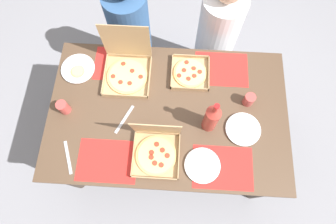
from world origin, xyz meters
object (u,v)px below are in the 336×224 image
(pizza_box_center, at_px, (127,69))
(plate_far_left, at_px, (78,69))
(pizza_box_corner_left, at_px, (190,73))
(cup_clear_right, at_px, (63,107))
(plate_near_right, at_px, (202,165))
(soda_bottle, at_px, (212,118))
(diner_right_seat, at_px, (216,38))
(plate_near_left, at_px, (243,129))
(cup_dark, at_px, (249,100))
(diner_left_seat, at_px, (131,34))
(pizza_box_edge_far, at_px, (156,150))

(pizza_box_center, distance_m, plate_far_left, 0.34)
(pizza_box_corner_left, height_order, cup_clear_right, cup_clear_right)
(plate_near_right, bearing_deg, soda_bottle, 82.27)
(pizza_box_corner_left, relative_size, diner_right_seat, 0.23)
(soda_bottle, bearing_deg, pizza_box_center, 147.96)
(pizza_box_center, bearing_deg, cup_clear_right, -141.31)
(plate_near_left, xyz_separation_m, diner_right_seat, (-0.13, 0.84, -0.23))
(cup_dark, relative_size, diner_left_seat, 0.08)
(pizza_box_center, distance_m, diner_left_seat, 0.55)
(cup_dark, bearing_deg, plate_far_left, 171.35)
(pizza_box_center, height_order, soda_bottle, pizza_box_center)
(plate_far_left, xyz_separation_m, cup_clear_right, (-0.03, -0.30, 0.04))
(cup_dark, height_order, diner_left_seat, diner_left_seat)
(pizza_box_center, bearing_deg, pizza_box_edge_far, -66.30)
(diner_left_seat, bearing_deg, cup_dark, -36.95)
(pizza_box_center, xyz_separation_m, soda_bottle, (0.55, -0.34, 0.08))
(pizza_box_edge_far, xyz_separation_m, diner_left_seat, (-0.29, 1.00, -0.27))
(pizza_box_center, xyz_separation_m, plate_far_left, (-0.34, 0.00, -0.04))
(cup_clear_right, relative_size, diner_right_seat, 0.08)
(soda_bottle, xyz_separation_m, diner_right_seat, (0.09, 0.82, -0.35))
(pizza_box_center, xyz_separation_m, diner_right_seat, (0.64, 0.47, -0.27))
(plate_far_left, bearing_deg, pizza_box_corner_left, 1.06)
(pizza_box_edge_far, relative_size, cup_dark, 3.61)
(plate_near_right, xyz_separation_m, diner_right_seat, (0.12, 1.08, -0.23))
(plate_near_right, xyz_separation_m, plate_far_left, (-0.85, 0.60, 0.00))
(pizza_box_corner_left, height_order, pizza_box_edge_far, pizza_box_edge_far)
(soda_bottle, bearing_deg, diner_left_seat, 126.66)
(pizza_box_center, height_order, plate_near_right, pizza_box_center)
(pizza_box_corner_left, bearing_deg, pizza_box_edge_far, -108.95)
(cup_dark, height_order, diner_right_seat, diner_right_seat)
(pizza_box_center, relative_size, plate_near_right, 1.61)
(pizza_box_center, distance_m, pizza_box_corner_left, 0.42)
(cup_dark, xyz_separation_m, diner_right_seat, (-0.16, 0.65, -0.27))
(pizza_box_edge_far, relative_size, plate_near_left, 1.42)
(plate_far_left, height_order, diner_left_seat, diner_left_seat)
(pizza_box_edge_far, bearing_deg, cup_clear_right, 158.61)
(cup_dark, bearing_deg, pizza_box_center, 167.76)
(cup_dark, bearing_deg, plate_near_right, -123.75)
(pizza_box_edge_far, relative_size, cup_clear_right, 3.33)
(pizza_box_center, xyz_separation_m, cup_clear_right, (-0.37, -0.30, -0.01))
(pizza_box_center, height_order, diner_right_seat, diner_right_seat)
(plate_near_right, xyz_separation_m, cup_clear_right, (-0.88, 0.31, 0.04))
(pizza_box_corner_left, relative_size, pizza_box_edge_far, 0.81)
(cup_clear_right, relative_size, diner_left_seat, 0.08)
(plate_near_right, xyz_separation_m, cup_dark, (0.29, 0.43, 0.04))
(pizza_box_edge_far, height_order, soda_bottle, soda_bottle)
(pizza_box_corner_left, height_order, cup_dark, cup_dark)
(soda_bottle, bearing_deg, pizza_box_corner_left, 109.58)
(pizza_box_corner_left, xyz_separation_m, diner_right_seat, (0.21, 0.46, -0.23))
(pizza_box_edge_far, distance_m, diner_left_seat, 1.08)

